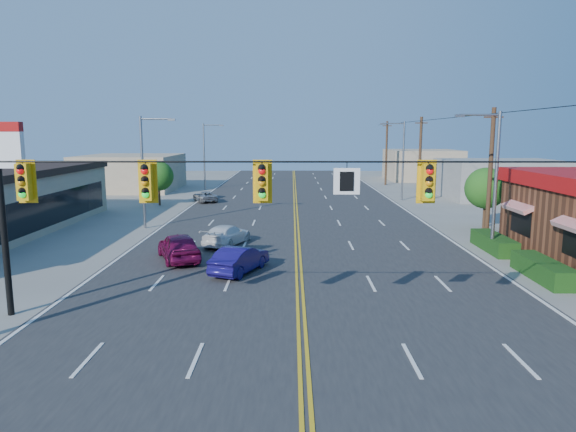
{
  "coord_description": "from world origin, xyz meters",
  "views": [
    {
      "loc": [
        -0.36,
        -14.52,
        6.79
      ],
      "look_at": [
        -0.57,
        13.97,
        2.2
      ],
      "focal_mm": 32.0,
      "sensor_mm": 36.0,
      "label": 1
    }
  ],
  "objects_px": {
    "car_blue": "(240,260)",
    "signal_span": "(300,201)",
    "car_white": "(227,236)",
    "car_silver": "(205,197)",
    "car_magenta": "(179,248)"
  },
  "relations": [
    {
      "from": "car_magenta",
      "to": "car_white",
      "type": "height_order",
      "value": "car_magenta"
    },
    {
      "from": "signal_span",
      "to": "car_white",
      "type": "distance_m",
      "value": 17.25
    },
    {
      "from": "car_silver",
      "to": "car_blue",
      "type": "bearing_deg",
      "value": 78.95
    },
    {
      "from": "car_white",
      "to": "car_silver",
      "type": "xyz_separation_m",
      "value": [
        -4.69,
        20.04,
        -0.08
      ]
    },
    {
      "from": "car_magenta",
      "to": "car_blue",
      "type": "distance_m",
      "value": 4.24
    },
    {
      "from": "signal_span",
      "to": "car_white",
      "type": "xyz_separation_m",
      "value": [
        -4.22,
        16.17,
        -4.27
      ]
    },
    {
      "from": "car_blue",
      "to": "signal_span",
      "type": "bearing_deg",
      "value": 127.9
    },
    {
      "from": "car_white",
      "to": "car_magenta",
      "type": "bearing_deg",
      "value": 81.15
    },
    {
      "from": "signal_span",
      "to": "car_blue",
      "type": "xyz_separation_m",
      "value": [
        -2.78,
        9.89,
        -4.23
      ]
    },
    {
      "from": "car_magenta",
      "to": "car_blue",
      "type": "relative_size",
      "value": 1.11
    },
    {
      "from": "signal_span",
      "to": "car_magenta",
      "type": "distance_m",
      "value": 14.4
    },
    {
      "from": "car_blue",
      "to": "car_white",
      "type": "bearing_deg",
      "value": -54.97
    },
    {
      "from": "car_blue",
      "to": "car_white",
      "type": "xyz_separation_m",
      "value": [
        -1.43,
        6.29,
        -0.04
      ]
    },
    {
      "from": "car_magenta",
      "to": "car_blue",
      "type": "xyz_separation_m",
      "value": [
        3.51,
        -2.39,
        -0.1
      ]
    },
    {
      "from": "signal_span",
      "to": "car_silver",
      "type": "relative_size",
      "value": 6.4
    }
  ]
}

